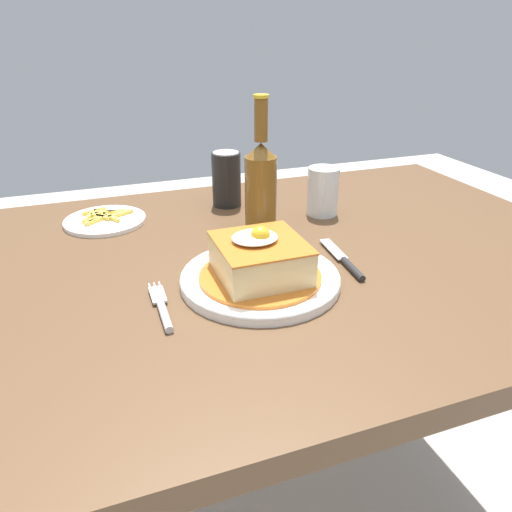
% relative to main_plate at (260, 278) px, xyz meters
% --- Properties ---
extents(dining_table, '(1.44, 0.86, 0.76)m').
position_rel_main_plate_xyz_m(dining_table, '(-0.02, 0.10, -0.11)').
color(dining_table, brown).
rests_on(dining_table, ground_plane).
extents(main_plate, '(0.26, 0.26, 0.02)m').
position_rel_main_plate_xyz_m(main_plate, '(0.00, 0.00, 0.00)').
color(main_plate, white).
rests_on(main_plate, dining_table).
extents(sandwich_meal, '(0.20, 0.20, 0.09)m').
position_rel_main_plate_xyz_m(sandwich_meal, '(-0.00, 0.00, 0.03)').
color(sandwich_meal, '#C66B23').
rests_on(sandwich_meal, main_plate).
extents(fork, '(0.02, 0.14, 0.01)m').
position_rel_main_plate_xyz_m(fork, '(-0.17, -0.03, -0.00)').
color(fork, silver).
rests_on(fork, dining_table).
extents(knife, '(0.03, 0.17, 0.01)m').
position_rel_main_plate_xyz_m(knife, '(0.16, 0.01, -0.00)').
color(knife, '#262628').
rests_on(knife, dining_table).
extents(soda_can, '(0.07, 0.07, 0.12)m').
position_rel_main_plate_xyz_m(soda_can, '(0.06, 0.38, 0.05)').
color(soda_can, black).
rests_on(soda_can, dining_table).
extents(beer_bottle_amber, '(0.06, 0.06, 0.27)m').
position_rel_main_plate_xyz_m(beer_bottle_amber, '(0.08, 0.22, 0.09)').
color(beer_bottle_amber, brown).
rests_on(beer_bottle_amber, dining_table).
extents(drinking_glass, '(0.07, 0.07, 0.10)m').
position_rel_main_plate_xyz_m(drinking_glass, '(0.24, 0.25, 0.04)').
color(drinking_glass, silver).
rests_on(drinking_glass, dining_table).
extents(side_plate_fries, '(0.17, 0.17, 0.02)m').
position_rel_main_plate_xyz_m(side_plate_fries, '(-0.22, 0.36, -0.00)').
color(side_plate_fries, white).
rests_on(side_plate_fries, dining_table).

